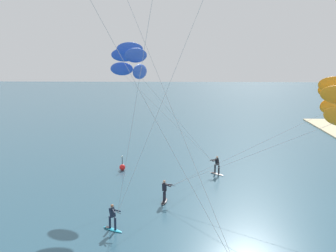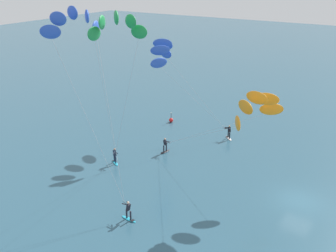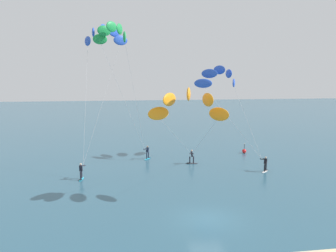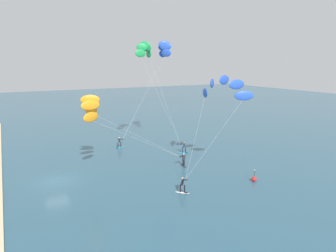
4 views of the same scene
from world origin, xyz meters
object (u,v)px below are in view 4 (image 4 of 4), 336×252
Objects in this scene: kitesurfer_nearshore at (223,90)px; kitesurfer_far_out at (94,109)px; kitesurfer_mid_water at (147,54)px; marker_buoy at (254,179)px; kitesurfer_downwind at (162,53)px.

kitesurfer_nearshore is 14.92m from kitesurfer_far_out.
kitesurfer_mid_water is 11.55× the size of marker_buoy.
kitesurfer_nearshore is 14.08m from kitesurfer_mid_water.
kitesurfer_far_out reaches higher than marker_buoy.
marker_buoy is at bearing 6.76° from kitesurfer_downwind.
kitesurfer_downwind is (-7.39, 12.58, 6.60)m from kitesurfer_far_out.
kitesurfer_mid_water is at bearing -68.16° from kitesurfer_downwind.
kitesurfer_downwind is 11.73× the size of marker_buoy.
kitesurfer_downwind is at bearing 120.44° from kitesurfer_far_out.
kitesurfer_nearshore is 0.91× the size of kitesurfer_far_out.
kitesurfer_downwind reaches higher than marker_buoy.
kitesurfer_downwind reaches higher than kitesurfer_mid_water.
kitesurfer_downwind is (-14.18, -0.54, 4.47)m from kitesurfer_nearshore.
kitesurfer_nearshore is 10.56m from marker_buoy.
kitesurfer_mid_water reaches higher than kitesurfer_far_out.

